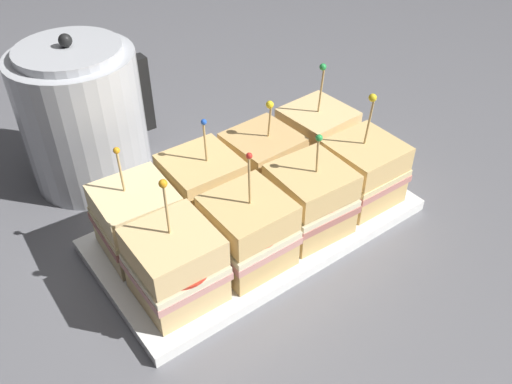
# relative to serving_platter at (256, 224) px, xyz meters

# --- Properties ---
(ground_plane) EXTENTS (6.00, 6.00, 0.00)m
(ground_plane) POSITION_rel_serving_platter_xyz_m (0.00, 0.00, -0.01)
(ground_plane) COLOR slate
(serving_platter) EXTENTS (0.48, 0.25, 0.02)m
(serving_platter) POSITION_rel_serving_platter_xyz_m (0.00, 0.00, 0.00)
(serving_platter) COLOR white
(serving_platter) RESTS_ON ground_plane
(sandwich_front_far_left) EXTENTS (0.11, 0.11, 0.18)m
(sandwich_front_far_left) POSITION_rel_serving_platter_xyz_m (-0.17, -0.05, 0.06)
(sandwich_front_far_left) COLOR #DBB77A
(sandwich_front_far_left) RESTS_ON serving_platter
(sandwich_front_center_left) EXTENTS (0.10, 0.10, 0.18)m
(sandwich_front_center_left) POSITION_rel_serving_platter_xyz_m (-0.06, -0.06, 0.06)
(sandwich_front_center_left) COLOR tan
(sandwich_front_center_left) RESTS_ON serving_platter
(sandwich_front_center_right) EXTENTS (0.11, 0.11, 0.16)m
(sandwich_front_center_right) POSITION_rel_serving_platter_xyz_m (0.05, -0.06, 0.06)
(sandwich_front_center_right) COLOR tan
(sandwich_front_center_right) RESTS_ON serving_platter
(sandwich_front_far_right) EXTENTS (0.11, 0.11, 0.18)m
(sandwich_front_far_right) POSITION_rel_serving_platter_xyz_m (0.17, -0.05, 0.06)
(sandwich_front_far_right) COLOR tan
(sandwich_front_far_right) RESTS_ON serving_platter
(sandwich_back_far_left) EXTENTS (0.11, 0.11, 0.17)m
(sandwich_back_far_left) POSITION_rel_serving_platter_xyz_m (-0.16, 0.05, 0.06)
(sandwich_back_far_left) COLOR beige
(sandwich_back_far_left) RESTS_ON serving_platter
(sandwich_back_center_left) EXTENTS (0.11, 0.11, 0.17)m
(sandwich_back_center_left) POSITION_rel_serving_platter_xyz_m (-0.06, 0.06, 0.06)
(sandwich_back_center_left) COLOR tan
(sandwich_back_center_left) RESTS_ON serving_platter
(sandwich_back_center_right) EXTENTS (0.11, 0.11, 0.16)m
(sandwich_back_center_right) POSITION_rel_serving_platter_xyz_m (0.06, 0.06, 0.06)
(sandwich_back_center_right) COLOR tan
(sandwich_back_center_right) RESTS_ON serving_platter
(sandwich_back_far_right) EXTENTS (0.11, 0.11, 0.19)m
(sandwich_back_far_right) POSITION_rel_serving_platter_xyz_m (0.17, 0.06, 0.06)
(sandwich_back_far_right) COLOR #DBB77A
(sandwich_back_far_right) RESTS_ON serving_platter
(kettle_steel) EXTENTS (0.22, 0.19, 0.25)m
(kettle_steel) POSITION_rel_serving_platter_xyz_m (-0.14, 0.28, 0.11)
(kettle_steel) COLOR #B7BABF
(kettle_steel) RESTS_ON ground_plane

